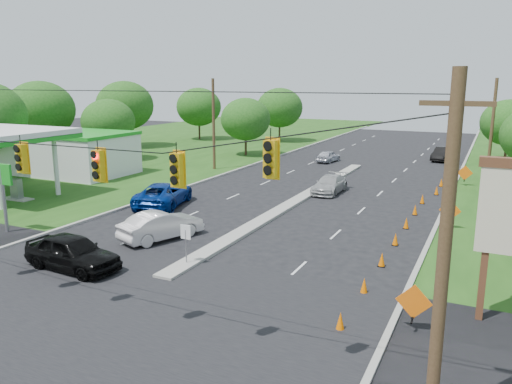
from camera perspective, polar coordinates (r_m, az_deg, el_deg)
The scene contains 39 objects.
ground at distance 20.21m, azimuth -17.60°, elevation -13.54°, with size 160.00×160.00×0.00m, color black.
grass_left at distance 54.75m, azimuth -26.38°, elevation 2.07°, with size 40.00×160.00×0.06m, color #1E4714.
cross_street at distance 20.21m, azimuth -17.60°, elevation -13.54°, with size 160.00×14.00×0.02m, color black.
curb_left at distance 49.48m, azimuth -2.37°, elevation 2.39°, with size 0.25×110.00×0.16m, color gray.
curb_right at distance 43.93m, azimuth 21.58°, elevation 0.22°, with size 0.25×110.00×0.16m, color gray.
median at distance 37.34m, azimuth 4.85°, elevation -0.98°, with size 1.00×34.00×0.18m, color gray.
median_sign at distance 24.02m, azimuth -8.03°, elevation -5.09°, with size 0.55×0.06×2.05m.
signal_span at distance 17.98m, azimuth -20.92°, elevation -0.21°, with size 25.60×0.32×9.00m.
utility_pole_far_left at distance 50.07m, azimuth -4.87°, elevation 7.67°, with size 0.28×0.28×9.00m, color #422D1C.
utility_pole_far_right at distance 48.16m, azimuth 25.34°, elevation 6.33°, with size 0.28×0.28×9.00m, color #422D1C.
gas_station at distance 49.71m, azimuth -21.89°, elevation 4.55°, with size 18.40×19.70×5.20m.
cone_0 at distance 18.54m, azimuth 9.61°, elevation -14.36°, with size 0.32×0.32×0.70m, color #F26700.
cone_1 at distance 21.63m, azimuth 12.26°, elevation -10.43°, with size 0.32×0.32×0.70m, color #F26700.
cone_2 at distance 24.83m, azimuth 14.18°, elevation -7.48°, with size 0.32×0.32×0.70m, color #F26700.
cone_3 at distance 28.10m, azimuth 15.65°, elevation -5.21°, with size 0.32×0.32×0.70m, color #F26700.
cone_4 at distance 31.42m, azimuth 16.80°, elevation -3.41°, with size 0.32×0.32×0.70m, color #F26700.
cone_5 at distance 34.77m, azimuth 17.73°, elevation -1.96°, with size 0.32×0.32×0.70m, color #F26700.
cone_6 at distance 38.16m, azimuth 18.49°, elevation -0.76°, with size 0.32×0.32×0.70m, color #F26700.
cone_7 at distance 41.50m, azimuth 19.94°, elevation 0.17°, with size 0.32×0.32×0.70m, color #F26700.
cone_8 at distance 44.92m, azimuth 20.42°, elevation 1.02°, with size 0.32×0.32×0.70m, color #F26700.
cone_9 at distance 48.35m, azimuth 20.83°, elevation 1.76°, with size 0.32×0.32×0.70m, color #F26700.
cone_10 at distance 51.79m, azimuth 21.19°, elevation 2.40°, with size 0.32×0.32×0.70m, color #F26700.
cone_11 at distance 55.24m, azimuth 21.50°, elevation 2.96°, with size 0.32×0.32×0.70m, color #F26700.
work_sign_0 at distance 18.71m, azimuth 17.58°, elevation -12.02°, with size 1.27×0.58×1.37m.
work_sign_1 at distance 31.96m, azimuth 21.28°, elevation -2.09°, with size 1.27×0.58×1.37m.
work_sign_2 at distance 45.66m, azimuth 22.76°, elevation 1.96°, with size 1.27×0.58×1.37m.
tree_2 at distance 58.09m, azimuth -16.53°, elevation 7.70°, with size 5.88×5.88×6.86m.
tree_3 at distance 69.47m, azimuth -14.76°, elevation 9.54°, with size 7.56×7.56×8.82m.
tree_4 at distance 76.84m, azimuth -6.55°, elevation 9.64°, with size 6.72×6.72×7.84m.
tree_5 at distance 59.55m, azimuth -1.19°, elevation 8.31°, with size 5.88×5.88×6.86m.
tree_6 at distance 73.94m, azimuth 2.73°, elevation 9.60°, with size 6.72×6.72×7.84m.
tree_12 at distance 61.15m, azimuth 26.92°, elevation 7.09°, with size 5.88×5.88×6.86m.
tree_14 at distance 62.31m, azimuth -23.39°, elevation 8.64°, with size 7.56×7.56×8.82m.
black_sedan at distance 25.07m, azimuth -20.25°, elevation -6.49°, with size 2.00×4.97×1.69m, color black.
white_sedan at distance 28.50m, azimuth -10.76°, elevation -3.77°, with size 1.69×4.85×1.60m, color silver.
blue_pickup at distance 36.11m, azimuth -10.50°, elevation -0.24°, with size 2.79×6.06×1.68m, color navy.
silver_car_far at distance 40.10m, azimuth 8.41°, elevation 0.88°, with size 1.93×4.75×1.38m, color #A2A2A2.
silver_car_oncoming at distance 55.68m, azimuth 8.26°, elevation 4.08°, with size 1.53×3.81×1.30m, color #B4B6C0.
dark_car_receding at distance 59.76m, azimuth 20.54°, elevation 4.09°, with size 1.60×4.59×1.51m, color black.
Camera 1 is at (12.83, -12.98, 8.67)m, focal length 35.00 mm.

